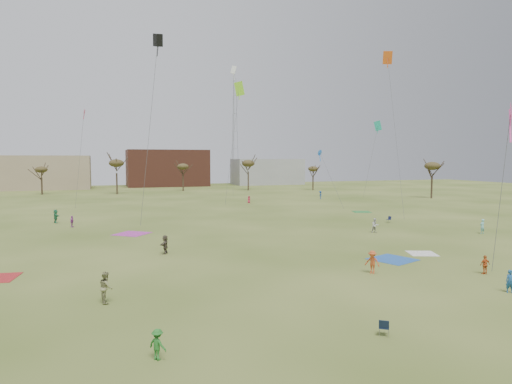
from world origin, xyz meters
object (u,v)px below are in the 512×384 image
object	(u,v)px
flyer_near_center	(158,344)
radio_tower	(235,131)
flyer_near_right	(510,281)
camp_chair_right	(389,221)
spectator_fore_a	(485,265)
camp_chair_center	(384,331)

from	to	relation	value
flyer_near_center	radio_tower	bearing A→B (deg)	-59.73
flyer_near_right	radio_tower	xyz separation A→B (m)	(19.45, 135.06, 18.44)
flyer_near_right	camp_chair_right	xyz separation A→B (m)	(12.43, 31.35, -0.51)
spectator_fore_a	camp_chair_right	size ratio (longest dim) A/B	1.69
flyer_near_right	camp_chair_right	distance (m)	33.73
spectator_fore_a	radio_tower	bearing A→B (deg)	-92.99
flyer_near_right	spectator_fore_a	distance (m)	4.99
flyer_near_center	radio_tower	size ratio (longest dim) A/B	0.03
camp_chair_center	camp_chair_right	xyz separation A→B (m)	(24.79, 34.96, 0.00)
camp_chair_center	flyer_near_center	bearing A→B (deg)	31.92
spectator_fore_a	camp_chair_center	bearing A→B (deg)	33.08
camp_chair_center	camp_chair_right	size ratio (longest dim) A/B	1.00
flyer_near_center	radio_tower	world-z (taller)	radio_tower
radio_tower	camp_chair_right	bearing A→B (deg)	-93.87
flyer_near_right	spectator_fore_a	xyz separation A→B (m)	(2.34, 4.41, -0.04)
spectator_fore_a	camp_chair_right	world-z (taller)	spectator_fore_a
flyer_near_center	camp_chair_right	size ratio (longest dim) A/B	1.62
flyer_near_right	spectator_fore_a	size ratio (longest dim) A/B	1.05
radio_tower	spectator_fore_a	bearing A→B (deg)	-97.46
flyer_near_center	camp_chair_right	bearing A→B (deg)	-88.95
spectator_fore_a	flyer_near_center	bearing A→B (deg)	19.92
flyer_near_center	flyer_near_right	size ratio (longest dim) A/B	0.91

